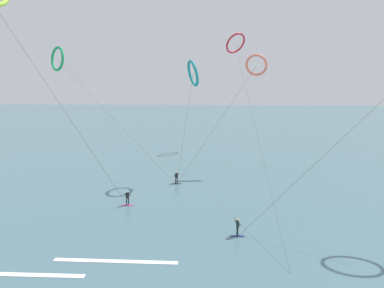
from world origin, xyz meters
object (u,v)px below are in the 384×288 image
object	(u,v)px
kite_emerald	(58,59)
surfer_navy	(237,229)
kite_teal	(193,73)
kite_crimson	(236,43)
kite_coral	(256,65)
surfer_magenta	(128,199)
surfer_charcoal	(176,179)

from	to	relation	value
kite_emerald	surfer_navy	bearing A→B (deg)	-3.21
kite_emerald	kite_teal	distance (m)	22.54
kite_emerald	kite_crimson	xyz separation A→B (m)	(28.99, 20.47, 4.43)
kite_emerald	kite_teal	bearing A→B (deg)	23.56
kite_emerald	kite_coral	bearing A→B (deg)	39.35
surfer_navy	kite_coral	size ratio (longest dim) A/B	0.09
surfer_navy	kite_crimson	world-z (taller)	kite_crimson
kite_teal	surfer_magenta	bearing A→B (deg)	129.14
surfer_charcoal	kite_emerald	world-z (taller)	kite_emerald
surfer_magenta	kite_coral	world-z (taller)	kite_coral
surfer_navy	kite_crimson	xyz separation A→B (m)	(2.47, 45.14, 21.05)
kite_emerald	kite_crimson	size ratio (longest dim) A/B	0.39
kite_coral	surfer_navy	bearing A→B (deg)	-105.48
surfer_charcoal	kite_emerald	bearing A→B (deg)	107.19
surfer_charcoal	surfer_navy	bearing A→B (deg)	-115.16
kite_coral	kite_crimson	world-z (taller)	kite_crimson
surfer_navy	kite_emerald	world-z (taller)	kite_emerald
surfer_charcoal	kite_crimson	bearing A→B (deg)	22.66
surfer_magenta	kite_emerald	xyz separation A→B (m)	(-14.72, 17.29, 16.62)
surfer_charcoal	kite_teal	world-z (taller)	kite_teal
kite_coral	kite_teal	xyz separation A→B (m)	(-9.30, -6.04, -1.40)
surfer_charcoal	kite_teal	distance (m)	14.54
surfer_charcoal	kite_crimson	distance (m)	37.12
surfer_magenta	surfer_navy	world-z (taller)	same
surfer_charcoal	surfer_navy	xyz separation A→B (m)	(7.13, -16.12, 0.00)
surfer_charcoal	kite_teal	bearing A→B (deg)	-1.82
surfer_charcoal	kite_emerald	size ratio (longest dim) A/B	0.08
surfer_magenta	kite_crimson	world-z (taller)	kite_crimson
surfer_navy	kite_teal	xyz separation A→B (m)	(-4.99, 18.43, 14.20)
surfer_charcoal	kite_crimson	size ratio (longest dim) A/B	0.03
kite_emerald	kite_teal	xyz separation A→B (m)	(21.53, -6.24, -2.43)
surfer_navy	kite_emerald	distance (m)	39.85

